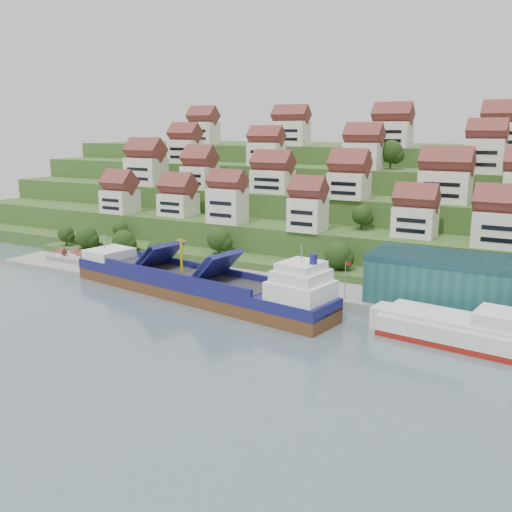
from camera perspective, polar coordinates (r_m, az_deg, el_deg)
The scene contains 10 objects.
ground at distance 120.63m, azimuth -0.96°, elevation -5.26°, with size 300.00×300.00×0.00m, color slate.
quay at distance 125.47m, azimuth 10.48°, elevation -4.24°, with size 180.00×14.00×2.20m, color gray.
pebble_beach at distance 164.74m, azimuth -16.46°, elevation -0.72°, with size 45.00×20.00×1.00m, color gray.
hillside at distance 212.39m, azimuth 13.34°, elevation 5.14°, with size 260.00×128.00×31.00m.
hillside_village at distance 169.14m, azimuth 10.41°, elevation 8.14°, with size 155.39×64.19×28.70m.
hillside_trees at distance 158.76m, azimuth 2.65°, elevation 4.70°, with size 140.33×62.54×31.00m.
flagpole at distance 119.97m, azimuth 8.96°, elevation -2.10°, with size 1.28×0.16×8.00m.
beach_huts at distance 164.98m, azimuth -17.29°, elevation -0.19°, with size 14.40×3.70×2.20m.
cargo_ship at distance 127.07m, azimuth -5.62°, elevation -2.98°, with size 70.78×21.26×15.41m.
second_ship at distance 107.16m, azimuth 19.74°, elevation -7.05°, with size 27.58×12.87×7.72m.
Camera 1 is at (58.11, -99.02, 37.01)m, focal length 40.00 mm.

